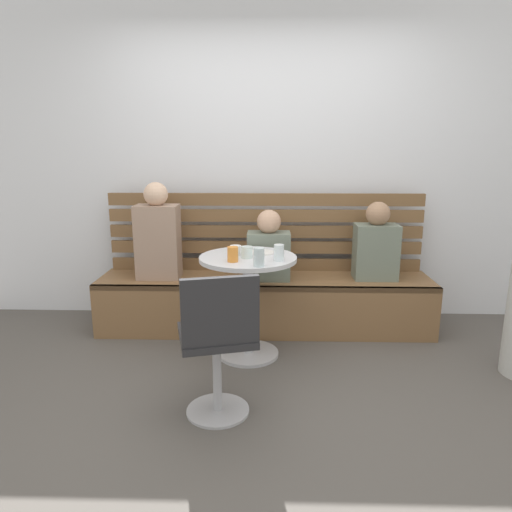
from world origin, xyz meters
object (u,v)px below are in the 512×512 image
object	(u,v)px
person_child_left	(269,249)
cup_ceramic_white	(236,250)
white_chair	(218,341)
phone_on_table	(239,251)
cup_glass_short	(247,252)
cafe_table	(248,287)
cup_tumbler_orange	(233,254)
cup_water_clear	(279,253)
cup_glass_tall	(259,257)
person_child_middle	(376,245)
person_adult	(158,236)
plate_small	(263,253)
booth_bench	(265,303)

from	to	relation	value
person_child_left	cup_ceramic_white	bearing A→B (deg)	-117.10
white_chair	phone_on_table	world-z (taller)	white_chair
cup_glass_short	phone_on_table	xyz separation A→B (m)	(-0.06, 0.19, -0.04)
cafe_table	cup_ceramic_white	xyz separation A→B (m)	(-0.09, 0.03, 0.26)
phone_on_table	cup_tumbler_orange	bearing A→B (deg)	-103.43
cafe_table	cup_water_clear	size ratio (longest dim) A/B	6.73
person_child_left	cup_glass_tall	xyz separation A→B (m)	(-0.06, -0.75, 0.12)
cafe_table	person_child_middle	distance (m)	1.14
person_adult	cup_glass_tall	distance (m)	1.13
white_chair	person_adult	bearing A→B (deg)	115.31
plate_small	cafe_table	bearing A→B (deg)	-136.73
white_chair	cup_glass_tall	world-z (taller)	cup_glass_tall
cafe_table	person_adult	world-z (taller)	person_adult
white_chair	cup_ceramic_white	world-z (taller)	white_chair
cup_ceramic_white	white_chair	bearing A→B (deg)	-92.63
person_child_left	cup_glass_short	distance (m)	0.56
cup_glass_tall	phone_on_table	bearing A→B (deg)	110.13
phone_on_table	cup_glass_short	bearing A→B (deg)	-79.80
person_adult	person_child_left	size ratio (longest dim) A/B	1.38
person_adult	plate_small	xyz separation A→B (m)	(0.85, -0.40, -0.04)
person_adult	cup_ceramic_white	world-z (taller)	person_adult
person_child_left	cup_tumbler_orange	world-z (taller)	person_child_left
white_chair	plate_small	distance (m)	0.98
cup_water_clear	person_child_middle	bearing A→B (deg)	38.82
plate_small	phone_on_table	distance (m)	0.18
person_child_middle	phone_on_table	size ratio (longest dim) A/B	4.45
booth_bench	plate_small	bearing A→B (deg)	-91.89
person_adult	plate_small	distance (m)	0.94
person_child_left	cup_glass_tall	size ratio (longest dim) A/B	4.68
cup_glass_short	phone_on_table	world-z (taller)	cup_glass_short
white_chair	cup_tumbler_orange	distance (m)	0.73
cup_ceramic_white	cup_tumbler_orange	bearing A→B (deg)	-91.79
person_adult	phone_on_table	world-z (taller)	person_adult
cup_ceramic_white	cup_glass_tall	size ratio (longest dim) A/B	0.67
phone_on_table	person_adult	bearing A→B (deg)	143.45
cup_water_clear	cup_glass_short	bearing A→B (deg)	161.10
white_chair	person_child_left	distance (m)	1.34
person_adult	cup_water_clear	distance (m)	1.14
person_child_left	person_adult	bearing A→B (deg)	179.02
cup_glass_short	white_chair	bearing A→B (deg)	-98.97
cup_water_clear	plate_small	distance (m)	0.25
cup_glass_tall	cafe_table	bearing A→B (deg)	106.80
white_chair	person_child_left	size ratio (longest dim) A/B	1.51
person_adult	person_child_middle	bearing A→B (deg)	0.59
cup_glass_tall	phone_on_table	xyz separation A→B (m)	(-0.15, 0.41, -0.06)
person_adult	person_child_middle	xyz separation A→B (m)	(1.75, 0.02, -0.07)
cup_glass_tall	plate_small	size ratio (longest dim) A/B	0.71
booth_bench	white_chair	xyz separation A→B (m)	(-0.24, -1.32, 0.24)
person_child_left	cup_glass_tall	distance (m)	0.77
booth_bench	cup_glass_short	world-z (taller)	cup_glass_short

